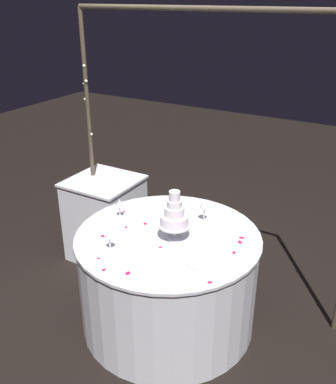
{
  "coord_description": "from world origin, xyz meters",
  "views": [
    {
      "loc": [
        1.27,
        -2.18,
        2.22
      ],
      "look_at": [
        0.0,
        0.0,
        1.05
      ],
      "focal_mm": 40.32,
      "sensor_mm": 36.0,
      "label": 1
    }
  ],
  "objects": [
    {
      "name": "rose_petal_1",
      "position": [
        0.47,
        0.02,
        0.73
      ],
      "size": [
        0.03,
        0.04,
        0.0
      ],
      "primitive_type": "ellipsoid",
      "rotation": [
        0.0,
        0.0,
        5.11
      ],
      "color": "#C61951",
      "rests_on": "main_table"
    },
    {
      "name": "rose_petal_11",
      "position": [
        0.45,
        0.16,
        0.73
      ],
      "size": [
        0.05,
        0.05,
        0.0
      ],
      "primitive_type": "ellipsoid",
      "rotation": [
        0.0,
        0.0,
        5.43
      ],
      "color": "#C61951",
      "rests_on": "main_table"
    },
    {
      "name": "rose_petal_0",
      "position": [
        -0.31,
        -0.06,
        0.73
      ],
      "size": [
        0.02,
        0.03,
        0.0
      ],
      "primitive_type": "ellipsoid",
      "rotation": [
        0.0,
        0.0,
        1.79
      ],
      "color": "#C61951",
      "rests_on": "main_table"
    },
    {
      "name": "rose_petal_8",
      "position": [
        -0.06,
        0.08,
        0.73
      ],
      "size": [
        0.03,
        0.04,
        0.0
      ],
      "primitive_type": "ellipsoid",
      "rotation": [
        0.0,
        0.0,
        4.27
      ],
      "color": "#C61951",
      "rests_on": "main_table"
    },
    {
      "name": "rose_petal_5",
      "position": [
        -0.46,
        0.13,
        0.73
      ],
      "size": [
        0.02,
        0.03,
        0.0
      ],
      "primitive_type": "ellipsoid",
      "rotation": [
        0.0,
        0.0,
        1.39
      ],
      "color": "#C61951",
      "rests_on": "main_table"
    },
    {
      "name": "rose_petal_12",
      "position": [
        0.44,
        0.22,
        0.73
      ],
      "size": [
        0.04,
        0.04,
        0.0
      ],
      "primitive_type": "ellipsoid",
      "rotation": [
        0.0,
        0.0,
        3.41
      ],
      "color": "#C61951",
      "rests_on": "main_table"
    },
    {
      "name": "rose_petal_14",
      "position": [
        -0.37,
        -0.24,
        0.73
      ],
      "size": [
        0.04,
        0.03,
        0.0
      ],
      "primitive_type": "ellipsoid",
      "rotation": [
        0.0,
        0.0,
        2.87
      ],
      "color": "#C61951",
      "rests_on": "main_table"
    },
    {
      "name": "rose_petal_6",
      "position": [
        0.02,
        -0.5,
        0.73
      ],
      "size": [
        0.03,
        0.04,
        0.0
      ],
      "primitive_type": "ellipsoid",
      "rotation": [
        0.0,
        0.0,
        4.73
      ],
      "color": "#C61951",
      "rests_on": "main_table"
    },
    {
      "name": "decorative_arch",
      "position": [
        -0.0,
        0.53,
        1.43
      ],
      "size": [
        2.23,
        0.06,
        2.15
      ],
      "color": "#473D2D",
      "rests_on": "ground"
    },
    {
      "name": "cake_knife",
      "position": [
        0.23,
        -0.23,
        0.73
      ],
      "size": [
        0.29,
        0.11,
        0.01
      ],
      "color": "silver",
      "rests_on": "main_table"
    },
    {
      "name": "main_table",
      "position": [
        0.0,
        0.0,
        0.36
      ],
      "size": [
        1.26,
        1.26,
        0.73
      ],
      "color": "white",
      "rests_on": "ground"
    },
    {
      "name": "wine_glass_1",
      "position": [
        -0.43,
        0.05,
        0.84
      ],
      "size": [
        0.06,
        0.06,
        0.15
      ],
      "color": "silver",
      "rests_on": "main_table"
    },
    {
      "name": "rose_petal_10",
      "position": [
        0.47,
        -0.33,
        0.73
      ],
      "size": [
        0.04,
        0.04,
        0.0
      ],
      "primitive_type": "ellipsoid",
      "rotation": [
        0.0,
        0.0,
        0.69
      ],
      "color": "#C61951",
      "rests_on": "main_table"
    },
    {
      "name": "tiered_cake",
      "position": [
        0.06,
        -0.01,
        0.9
      ],
      "size": [
        0.22,
        0.22,
        0.34
      ],
      "color": "silver",
      "rests_on": "main_table"
    },
    {
      "name": "rose_petal_3",
      "position": [
        -0.34,
        -0.21,
        0.73
      ],
      "size": [
        0.03,
        0.04,
        0.0
      ],
      "primitive_type": "ellipsoid",
      "rotation": [
        0.0,
        0.0,
        5.13
      ],
      "color": "#C61951",
      "rests_on": "main_table"
    },
    {
      "name": "side_table",
      "position": [
        -0.94,
        0.49,
        0.38
      ],
      "size": [
        0.57,
        0.57,
        0.75
      ],
      "color": "white",
      "rests_on": "ground"
    },
    {
      "name": "rose_petal_9",
      "position": [
        -0.08,
        0.35,
        0.73
      ],
      "size": [
        0.03,
        0.02,
        0.0
      ],
      "primitive_type": "ellipsoid",
      "rotation": [
        0.0,
        0.0,
        0.17
      ],
      "color": "#C61951",
      "rests_on": "main_table"
    },
    {
      "name": "wine_glass_2",
      "position": [
        -0.23,
        -0.34,
        0.84
      ],
      "size": [
        0.06,
        0.06,
        0.15
      ],
      "color": "silver",
      "rests_on": "main_table"
    },
    {
      "name": "wine_glass_0",
      "position": [
        0.12,
        0.3,
        0.86
      ],
      "size": [
        0.07,
        0.07,
        0.17
      ],
      "color": "silver",
      "rests_on": "main_table"
    },
    {
      "name": "rose_petal_13",
      "position": [
        -0.23,
        -0.46,
        0.73
      ],
      "size": [
        0.03,
        0.02,
        0.0
      ],
      "primitive_type": "ellipsoid",
      "rotation": [
        0.0,
        0.0,
        0.35
      ],
      "color": "#C61951",
      "rests_on": "main_table"
    },
    {
      "name": "rose_petal_7",
      "position": [
        0.04,
        -0.16,
        0.73
      ],
      "size": [
        0.03,
        0.03,
        0.0
      ],
      "primitive_type": "ellipsoid",
      "rotation": [
        0.0,
        0.0,
        3.84
      ],
      "color": "#C61951",
      "rests_on": "main_table"
    },
    {
      "name": "rose_petal_4",
      "position": [
        -0.22,
        0.05,
        0.73
      ],
      "size": [
        0.04,
        0.04,
        0.0
      ],
      "primitive_type": "ellipsoid",
      "rotation": [
        0.0,
        0.0,
        5.52
      ],
      "color": "#C61951",
      "rests_on": "main_table"
    },
    {
      "name": "ground_plane",
      "position": [
        0.0,
        0.0,
        0.0
      ],
      "size": [
        12.0,
        12.0,
        0.0
      ],
      "primitive_type": "plane",
      "color": "black"
    },
    {
      "name": "rose_petal_2",
      "position": [
        -0.12,
        -0.54,
        0.73
      ],
      "size": [
        0.02,
        0.03,
        0.0
      ],
      "primitive_type": "ellipsoid",
      "rotation": [
        0.0,
        0.0,
        4.72
      ],
      "color": "#C61951",
      "rests_on": "main_table"
    }
  ]
}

